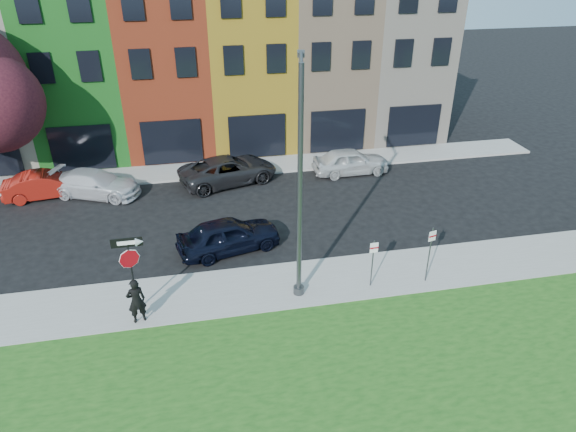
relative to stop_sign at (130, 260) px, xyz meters
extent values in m
plane|color=black|center=(6.38, -2.56, -2.26)|extent=(120.00, 120.00, 0.00)
cube|color=gray|center=(8.38, 0.44, -2.20)|extent=(40.00, 3.00, 0.12)
cube|color=gray|center=(3.38, 12.44, -2.20)|extent=(40.00, 2.40, 0.12)
cube|color=green|center=(-3.62, 18.64, 2.74)|extent=(5.00, 10.00, 10.00)
cube|color=#BA3D1F|center=(1.38, 18.64, 2.74)|extent=(5.00, 10.00, 10.00)
cube|color=gold|center=(6.38, 18.64, 2.74)|extent=(5.00, 10.00, 10.00)
cube|color=tan|center=(11.38, 18.64, 2.74)|extent=(5.00, 10.00, 10.00)
cube|color=#B2A597|center=(16.38, 18.64, 2.74)|extent=(5.00, 10.00, 10.00)
cube|color=black|center=(3.88, 13.58, -0.76)|extent=(30.00, 0.12, 2.60)
cylinder|color=black|center=(0.00, 0.02, -0.68)|extent=(0.08, 0.08, 2.93)
cylinder|color=white|center=(0.00, 0.00, 0.06)|extent=(0.74, 0.03, 0.73)
cylinder|color=maroon|center=(0.00, -0.03, 0.06)|extent=(0.70, 0.02, 0.69)
cube|color=black|center=(0.00, 0.00, 0.70)|extent=(1.05, 0.05, 0.34)
cube|color=white|center=(0.00, -0.03, 0.70)|extent=(0.66, 0.02, 0.14)
imported|color=black|center=(0.08, -0.65, -1.27)|extent=(0.86, 0.76, 1.75)
imported|color=black|center=(3.66, 3.57, -1.51)|extent=(3.87, 5.26, 1.50)
imported|color=maroon|center=(-5.15, 10.67, -1.58)|extent=(2.61, 4.57, 1.37)
imported|color=silver|center=(-2.67, 10.32, -1.58)|extent=(5.10, 6.00, 1.36)
imported|color=black|center=(4.32, 10.59, -1.52)|extent=(5.44, 6.73, 1.49)
imported|color=silver|center=(11.30, 10.48, -1.53)|extent=(1.94, 4.41, 1.47)
cylinder|color=#434548|center=(5.91, -0.20, 2.14)|extent=(0.18, 0.18, 8.57)
cylinder|color=#434548|center=(5.91, -0.20, -1.99)|extent=(0.40, 0.40, 0.30)
cylinder|color=#434548|center=(6.13, 0.78, 6.33)|extent=(0.54, 1.98, 0.12)
cube|color=#434548|center=(6.36, 1.86, 6.28)|extent=(0.36, 0.59, 0.16)
cylinder|color=#434548|center=(8.75, -0.25, -1.14)|extent=(0.05, 0.05, 2.01)
cube|color=white|center=(8.75, -0.28, -0.42)|extent=(0.32, 0.03, 0.42)
cube|color=maroon|center=(8.75, -0.30, -0.42)|extent=(0.32, 0.02, 0.06)
cylinder|color=#434548|center=(10.98, -0.37, -0.96)|extent=(0.05, 0.05, 2.38)
cube|color=white|center=(10.98, -0.40, -0.10)|extent=(0.32, 0.10, 0.42)
cube|color=maroon|center=(10.98, -0.42, -0.10)|extent=(0.31, 0.09, 0.06)
camera|label=1|loc=(2.43, -15.49, 9.73)|focal=32.00mm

